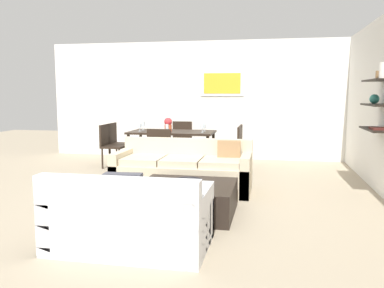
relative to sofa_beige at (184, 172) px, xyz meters
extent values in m
plane|color=tan|center=(-0.05, -0.34, -0.29)|extent=(18.00, 18.00, 0.00)
cube|color=silver|center=(0.25, 3.19, 1.06)|extent=(8.40, 0.06, 2.70)
cube|color=white|center=(0.21, 3.15, 1.44)|extent=(0.99, 0.02, 0.58)
cube|color=gold|center=(0.21, 3.13, 1.44)|extent=(0.84, 0.01, 0.46)
cube|color=black|center=(2.81, 0.08, 1.41)|extent=(0.28, 0.90, 0.02)
cube|color=black|center=(2.81, 0.08, 1.06)|extent=(0.28, 0.90, 0.02)
cube|color=black|center=(2.81, 0.08, 0.71)|extent=(0.28, 0.90, 0.02)
cylinder|color=silver|center=(2.81, -0.12, 1.53)|extent=(0.10, 0.10, 0.22)
sphere|color=teal|center=(2.81, 0.26, 1.14)|extent=(0.14, 0.14, 0.14)
cylinder|color=olive|center=(2.81, 0.13, 1.48)|extent=(0.07, 0.07, 0.12)
cube|color=#4C1E19|center=(2.81, -0.07, 0.73)|extent=(0.20, 0.28, 0.03)
cube|color=beige|center=(-0.01, -0.04, -0.08)|extent=(2.12, 0.90, 0.42)
cube|color=beige|center=(-0.01, 0.33, 0.31)|extent=(2.12, 0.16, 0.36)
cube|color=beige|center=(-1.00, -0.04, 0.01)|extent=(0.14, 0.90, 0.60)
cube|color=beige|center=(0.98, -0.04, 0.01)|extent=(0.14, 0.90, 0.60)
cube|color=beige|center=(-0.62, -0.08, 0.18)|extent=(0.59, 0.70, 0.10)
cube|color=beige|center=(-0.01, -0.08, 0.18)|extent=(0.59, 0.70, 0.10)
cube|color=beige|center=(0.60, -0.08, 0.18)|extent=(0.59, 0.70, 0.10)
cube|color=#99724C|center=(0.69, 0.15, 0.31)|extent=(0.37, 0.15, 0.36)
cube|color=white|center=(-0.01, -2.40, -0.08)|extent=(1.53, 0.90, 0.42)
cube|color=white|center=(-0.01, -2.77, 0.31)|extent=(1.53, 0.16, 0.36)
cube|color=white|center=(0.69, -2.40, 0.01)|extent=(0.14, 0.90, 0.60)
cube|color=white|center=(-0.70, -2.40, 0.01)|extent=(0.14, 0.90, 0.60)
cube|color=white|center=(0.31, -2.36, 0.18)|extent=(0.61, 0.70, 0.10)
cube|color=white|center=(-0.32, -2.36, 0.18)|extent=(0.61, 0.70, 0.10)
cube|color=#4C4C56|center=(-0.01, -2.59, 0.31)|extent=(0.37, 0.15, 0.36)
cube|color=black|center=(0.30, -1.22, -0.10)|extent=(1.20, 1.06, 0.38)
cylinder|color=black|center=(0.34, -1.28, 0.12)|extent=(0.38, 0.38, 0.06)
torus|color=black|center=(0.34, -1.28, 0.15)|extent=(0.38, 0.38, 0.02)
cube|color=black|center=(-0.64, 1.78, 0.44)|extent=(1.70, 0.88, 0.04)
cylinder|color=black|center=(-1.43, 1.40, 0.06)|extent=(0.06, 0.06, 0.71)
cylinder|color=black|center=(0.16, 1.40, 0.06)|extent=(0.06, 0.06, 0.71)
cylinder|color=black|center=(-1.43, 2.16, 0.06)|extent=(0.06, 0.06, 0.71)
cylinder|color=black|center=(0.16, 2.16, 0.06)|extent=(0.06, 0.06, 0.71)
cube|color=black|center=(-0.64, 2.54, 0.14)|extent=(0.44, 0.44, 0.04)
cube|color=black|center=(-0.64, 2.74, 0.37)|extent=(0.44, 0.04, 0.43)
cylinder|color=black|center=(-0.82, 2.36, -0.09)|extent=(0.04, 0.04, 0.41)
cylinder|color=black|center=(-0.46, 2.36, -0.09)|extent=(0.04, 0.04, 0.41)
cylinder|color=black|center=(-0.82, 2.72, -0.09)|extent=(0.04, 0.04, 0.41)
cylinder|color=black|center=(-0.46, 2.72, -0.09)|extent=(0.04, 0.04, 0.41)
cube|color=black|center=(0.54, 1.58, 0.14)|extent=(0.44, 0.44, 0.04)
cube|color=black|center=(0.74, 1.58, 0.37)|extent=(0.04, 0.44, 0.43)
cylinder|color=black|center=(0.36, 1.76, -0.09)|extent=(0.04, 0.04, 0.41)
cylinder|color=black|center=(0.36, 1.40, -0.09)|extent=(0.04, 0.04, 0.41)
cylinder|color=black|center=(0.72, 1.76, -0.09)|extent=(0.04, 0.04, 0.41)
cylinder|color=black|center=(0.72, 1.40, -0.09)|extent=(0.04, 0.04, 0.41)
cube|color=black|center=(0.54, 1.97, 0.14)|extent=(0.44, 0.44, 0.04)
cube|color=black|center=(0.74, 1.97, 0.37)|extent=(0.04, 0.44, 0.43)
cylinder|color=black|center=(0.36, 2.15, -0.09)|extent=(0.04, 0.04, 0.41)
cylinder|color=black|center=(0.36, 1.79, -0.09)|extent=(0.04, 0.04, 0.41)
cylinder|color=black|center=(0.72, 2.15, -0.09)|extent=(0.04, 0.04, 0.41)
cylinder|color=black|center=(0.72, 1.79, -0.09)|extent=(0.04, 0.04, 0.41)
cube|color=black|center=(-0.64, 1.02, 0.14)|extent=(0.44, 0.44, 0.04)
cube|color=black|center=(-0.64, 0.82, 0.37)|extent=(0.44, 0.04, 0.43)
cylinder|color=black|center=(-0.46, 1.20, -0.09)|extent=(0.04, 0.04, 0.41)
cylinder|color=black|center=(-0.82, 1.20, -0.09)|extent=(0.04, 0.04, 0.41)
cylinder|color=black|center=(-0.46, 0.84, -0.09)|extent=(0.04, 0.04, 0.41)
cylinder|color=black|center=(-0.82, 0.84, -0.09)|extent=(0.04, 0.04, 0.41)
cube|color=black|center=(-1.81, 1.97, 0.14)|extent=(0.44, 0.44, 0.04)
cube|color=black|center=(-2.01, 1.97, 0.37)|extent=(0.04, 0.44, 0.43)
cylinder|color=black|center=(-1.63, 1.79, -0.09)|extent=(0.04, 0.04, 0.41)
cylinder|color=black|center=(-1.63, 2.15, -0.09)|extent=(0.04, 0.04, 0.41)
cylinder|color=black|center=(-1.99, 1.79, -0.09)|extent=(0.04, 0.04, 0.41)
cylinder|color=black|center=(-1.99, 2.15, -0.09)|extent=(0.04, 0.04, 0.41)
cube|color=black|center=(-1.81, 1.58, 0.14)|extent=(0.44, 0.44, 0.04)
cube|color=black|center=(-2.01, 1.58, 0.37)|extent=(0.04, 0.44, 0.43)
cylinder|color=black|center=(-1.63, 1.40, -0.09)|extent=(0.04, 0.04, 0.41)
cylinder|color=black|center=(-1.63, 1.76, -0.09)|extent=(0.04, 0.04, 0.41)
cylinder|color=black|center=(-1.99, 1.40, -0.09)|extent=(0.04, 0.04, 0.41)
cylinder|color=black|center=(-1.99, 1.76, -0.09)|extent=(0.04, 0.04, 0.41)
cylinder|color=silver|center=(0.01, 1.89, 0.46)|extent=(0.06, 0.06, 0.01)
cylinder|color=silver|center=(0.01, 1.89, 0.49)|extent=(0.01, 0.01, 0.06)
cylinder|color=silver|center=(0.01, 1.89, 0.57)|extent=(0.06, 0.06, 0.09)
cylinder|color=silver|center=(0.01, 1.67, 0.46)|extent=(0.06, 0.06, 0.01)
cylinder|color=silver|center=(0.01, 1.67, 0.50)|extent=(0.01, 0.01, 0.08)
cylinder|color=silver|center=(0.01, 1.67, 0.58)|extent=(0.08, 0.08, 0.07)
cylinder|color=silver|center=(-1.28, 1.67, 0.46)|extent=(0.06, 0.06, 0.01)
cylinder|color=silver|center=(-1.28, 1.67, 0.49)|extent=(0.01, 0.01, 0.06)
cylinder|color=silver|center=(-1.28, 1.67, 0.57)|extent=(0.06, 0.06, 0.08)
cylinder|color=silver|center=(-1.28, 1.89, 0.46)|extent=(0.06, 0.06, 0.01)
cylinder|color=silver|center=(-1.28, 1.89, 0.50)|extent=(0.01, 0.01, 0.08)
cylinder|color=silver|center=(-1.28, 1.89, 0.59)|extent=(0.08, 0.08, 0.09)
cylinder|color=silver|center=(-0.64, 1.40, 0.46)|extent=(0.06, 0.06, 0.01)
cylinder|color=silver|center=(-0.64, 1.40, 0.50)|extent=(0.01, 0.01, 0.07)
cylinder|color=silver|center=(-0.64, 1.40, 0.58)|extent=(0.06, 0.06, 0.10)
cylinder|color=#D85933|center=(-0.72, 1.82, 0.52)|extent=(0.15, 0.15, 0.13)
sphere|color=red|center=(-0.72, 1.82, 0.65)|extent=(0.16, 0.16, 0.16)
camera|label=1|loc=(1.34, -6.05, 1.23)|focal=37.49mm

